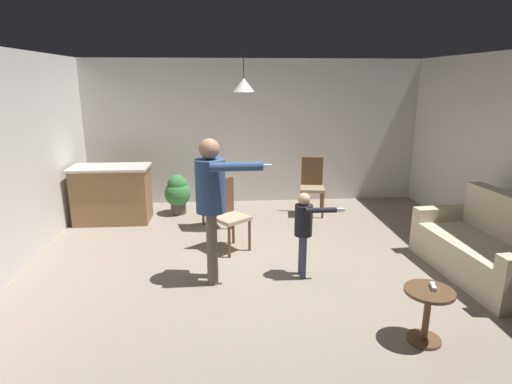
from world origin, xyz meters
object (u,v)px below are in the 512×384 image
Objects in this scene: person_adult at (212,195)px; dining_chair_centre_back at (212,195)px; couch_floral at (486,250)px; potted_plant_corner at (178,192)px; person_child at (304,225)px; spare_remote_on_table at (433,287)px; dining_chair_by_counter at (312,184)px; side_table_by_couch at (427,309)px; kitchen_counter at (112,194)px; dining_chair_near_wall at (228,212)px.

person_adult is 1.92m from dining_chair_centre_back.
potted_plant_corner is (-3.98, 2.76, 0.06)m from couch_floral.
potted_plant_corner is at bearing -158.09° from dining_chair_centre_back.
spare_remote_on_table is at bearing 34.65° from person_child.
person_child is 2.51m from dining_chair_by_counter.
dining_chair_centre_back is (-2.01, 3.21, 0.22)m from side_table_by_couch.
spare_remote_on_table is (0.04, 0.03, 0.21)m from side_table_by_couch.
dining_chair_near_wall is at bearing -34.86° from kitchen_counter.
person_child is 8.11× the size of spare_remote_on_table.
dining_chair_near_wall is 1.00× the size of dining_chair_centre_back.
couch_floral is 3.04m from dining_chair_by_counter.
dining_chair_by_counter is (-1.60, 2.58, 0.21)m from couch_floral.
side_table_by_couch is 4.79m from potted_plant_corner.
side_table_by_couch is at bearing 102.41° from dining_chair_by_counter.
side_table_by_couch is at bearing 89.92° from dining_chair_near_wall.
couch_floral is 3.58× the size of side_table_by_couch.
side_table_by_couch is 0.52× the size of dining_chair_centre_back.
couch_floral is 14.33× the size of spare_remote_on_table.
dining_chair_by_counter is at bearing -4.28° from potted_plant_corner.
person_adult is 1.10m from dining_chair_near_wall.
person_adult is (-1.95, 1.37, 0.73)m from side_table_by_couch.
person_adult is 13.13× the size of spare_remote_on_table.
side_table_by_couch is 0.30× the size of person_adult.
dining_chair_centre_back is at bearing 27.64° from dining_chair_by_counter.
person_child reaches higher than spare_remote_on_table.
dining_chair_by_counter is 2.38m from potted_plant_corner.
person_adult is 1.71× the size of dining_chair_centre_back.
dining_chair_by_counter is at bearing 92.71° from dining_chair_centre_back.
dining_chair_by_counter is (1.69, 2.45, -0.51)m from person_adult.
dining_chair_by_counter is 1.00× the size of dining_chair_near_wall.
potted_plant_corner is at bearing 123.41° from side_table_by_couch.
couch_floral is 3.37m from person_adult.
person_child is at bearing 84.46° from dining_chair_by_counter.
person_adult is (1.73, -2.28, 0.58)m from kitchen_counter.
spare_remote_on_table is (0.91, -1.36, -0.12)m from person_child.
person_child is 1.05× the size of dining_chair_near_wall.
side_table_by_couch is 2.49m from person_adult.
potted_plant_corner is (-0.69, 2.63, -0.67)m from person_adult.
person_adult is 1.62× the size of person_child.
kitchen_counter is 5.18m from side_table_by_couch.
person_adult is 2.41× the size of potted_plant_corner.
dining_chair_centre_back is 3.79m from spare_remote_on_table.
dining_chair_near_wall reaches higher than spare_remote_on_table.
dining_chair_by_counter is 3.81m from spare_remote_on_table.
potted_plant_corner is (1.04, 0.35, -0.09)m from kitchen_counter.
person_adult is at bearing -88.05° from person_child.
dining_chair_by_counter is at bearing 2.89° from kitchen_counter.
person_adult is at bearing -75.36° from potted_plant_corner.
spare_remote_on_table is (1.99, -1.34, -0.52)m from person_adult.
couch_floral is 1.86× the size of dining_chair_near_wall.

